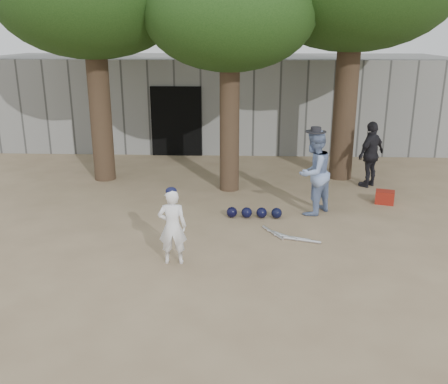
{
  "coord_description": "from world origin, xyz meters",
  "views": [
    {
      "loc": [
        0.97,
        -7.88,
        3.8
      ],
      "look_at": [
        0.6,
        1.0,
        0.95
      ],
      "focal_mm": 40.0,
      "sensor_mm": 36.0,
      "label": 1
    }
  ],
  "objects_px": {
    "spectator_dark": "(371,154)",
    "spectator_blue": "(313,173)",
    "red_bag": "(385,197)",
    "boy_player": "(172,227)"
  },
  "relations": [
    {
      "from": "spectator_dark",
      "to": "red_bag",
      "type": "height_order",
      "value": "spectator_dark"
    },
    {
      "from": "boy_player",
      "to": "spectator_dark",
      "type": "bearing_deg",
      "value": -135.65
    },
    {
      "from": "spectator_blue",
      "to": "spectator_dark",
      "type": "relative_size",
      "value": 1.1
    },
    {
      "from": "spectator_blue",
      "to": "red_bag",
      "type": "distance_m",
      "value": 2.08
    },
    {
      "from": "boy_player",
      "to": "spectator_blue",
      "type": "relative_size",
      "value": 0.72
    },
    {
      "from": "boy_player",
      "to": "red_bag",
      "type": "height_order",
      "value": "boy_player"
    },
    {
      "from": "spectator_dark",
      "to": "red_bag",
      "type": "relative_size",
      "value": 4.01
    },
    {
      "from": "spectator_blue",
      "to": "red_bag",
      "type": "height_order",
      "value": "spectator_blue"
    },
    {
      "from": "spectator_dark",
      "to": "red_bag",
      "type": "xyz_separation_m",
      "value": [
        0.06,
        -1.38,
        -0.69
      ]
    },
    {
      "from": "spectator_dark",
      "to": "spectator_blue",
      "type": "bearing_deg",
      "value": 7.08
    }
  ]
}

